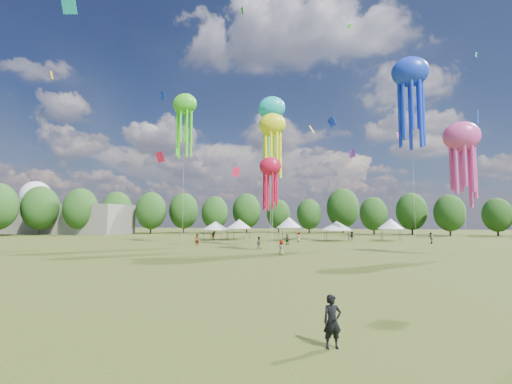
# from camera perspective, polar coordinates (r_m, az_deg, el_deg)

# --- Properties ---
(ground) EXTENTS (300.00, 300.00, 0.00)m
(ground) POSITION_cam_1_polar(r_m,az_deg,el_deg) (15.08, -20.94, -18.87)
(ground) COLOR #384416
(ground) RESTS_ON ground
(observer_main) EXTENTS (0.68, 0.58, 1.57)m
(observer_main) POSITION_cam_1_polar(r_m,az_deg,el_deg) (11.70, 12.01, -19.43)
(observer_main) COLOR black
(observer_main) RESTS_ON ground
(spectator_near) EXTENTS (0.86, 0.71, 1.64)m
(spectator_near) POSITION_cam_1_polar(r_m,az_deg,el_deg) (47.67, 0.44, -8.08)
(spectator_near) COLOR gray
(spectator_near) RESTS_ON ground
(spectators_far) EXTENTS (38.68, 31.61, 1.81)m
(spectators_far) POSITION_cam_1_polar(r_m,az_deg,el_deg) (59.73, 9.26, -7.28)
(spectators_far) COLOR gray
(spectators_far) RESTS_ON ground
(festival_tents) EXTENTS (36.87, 10.98, 4.38)m
(festival_tents) POSITION_cam_1_polar(r_m,az_deg,el_deg) (68.83, 6.10, -5.13)
(festival_tents) COLOR #47474C
(festival_tents) RESTS_ON ground
(show_kites) EXTENTS (40.86, 21.32, 29.75)m
(show_kites) POSITION_cam_1_polar(r_m,az_deg,el_deg) (56.58, 11.64, 11.98)
(show_kites) COLOR #F6FE1A
(show_kites) RESTS_ON ground
(small_kites) EXTENTS (76.24, 63.54, 42.04)m
(small_kites) POSITION_cam_1_polar(r_m,az_deg,el_deg) (60.94, 5.30, 20.82)
(small_kites) COLOR #F6FE1A
(small_kites) RESTS_ON ground
(treeline) EXTENTS (201.57, 95.24, 13.43)m
(treeline) POSITION_cam_1_polar(r_m,az_deg,el_deg) (75.41, 5.98, -2.38)
(treeline) COLOR #38281C
(treeline) RESTS_ON ground
(hangar) EXTENTS (40.00, 12.00, 8.00)m
(hangar) POSITION_cam_1_polar(r_m,az_deg,el_deg) (116.25, -28.47, -3.84)
(hangar) COLOR gray
(hangar) RESTS_ON ground
(radome) EXTENTS (9.00, 9.00, 16.00)m
(radome) POSITION_cam_1_polar(r_m,az_deg,el_deg) (132.02, -31.58, -1.13)
(radome) COLOR white
(radome) RESTS_ON ground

